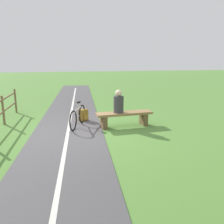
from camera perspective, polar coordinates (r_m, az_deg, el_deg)
ground_plane at (r=7.51m, az=-8.04°, el=-4.94°), size 80.00×80.00×0.00m
paved_path at (r=3.86m, az=-14.35°, el=-23.58°), size 6.04×36.03×0.02m
path_centre_line at (r=3.86m, az=-14.36°, el=-23.46°), size 3.49×31.83×0.00m
bench at (r=7.96m, az=3.08°, el=-1.12°), size 1.99×0.56×0.51m
person_seated at (r=7.78m, az=1.65°, el=2.32°), size 0.36×0.36×0.79m
bicycle at (r=8.03m, az=-8.54°, el=-1.10°), size 0.70×1.56×0.86m
backpack at (r=8.77m, az=-7.14°, el=-0.82°), size 0.39×0.38×0.45m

